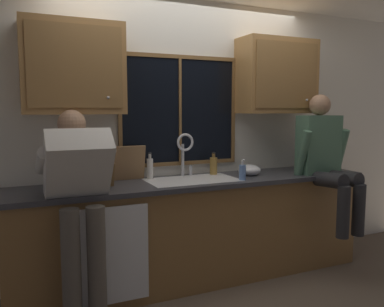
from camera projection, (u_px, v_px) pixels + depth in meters
The scene contains 22 objects.
back_wall at pixel (182, 137), 3.78m from camera, with size 5.60×0.12×2.55m, color silver.
window_glass at pixel (180, 111), 3.67m from camera, with size 1.10×0.02×0.95m, color black.
window_frame_top at pixel (180, 57), 3.61m from camera, with size 1.17×0.02×0.04m, color brown.
window_frame_bottom at pixel (180, 163), 3.72m from camera, with size 1.17×0.02×0.04m, color brown.
window_frame_left at pixel (120, 111), 3.43m from camera, with size 0.04×0.02×0.95m, color brown.
window_frame_right at pixel (233, 111), 3.89m from camera, with size 0.04×0.02×0.95m, color brown.
window_mullion_center at pixel (180, 111), 3.66m from camera, with size 0.02×0.02×0.95m, color brown.
lower_cabinet_run at pixel (197, 232), 3.56m from camera, with size 3.20×0.58×0.88m, color olive.
countertop at pixel (198, 182), 3.49m from camera, with size 3.26×0.62×0.04m, color #38383D.
dishwasher_front at pixel (109, 256), 2.92m from camera, with size 0.60×0.02×0.74m, color white.
upper_cabinet_left at pixel (73, 68), 3.10m from camera, with size 0.78×0.36×0.72m.
upper_cabinet_right at pixel (277, 76), 3.88m from camera, with size 0.78×0.36×0.72m.
sink at pixel (192, 191), 3.49m from camera, with size 0.80×0.46×0.21m.
faucet at pixel (185, 149), 3.61m from camera, with size 0.18×0.09×0.40m.
person_standing at pixel (79, 193), 2.79m from camera, with size 0.53×0.70×1.54m.
person_sitting_on_counter at pixel (326, 156), 3.72m from camera, with size 0.54×0.60×1.26m.
knife_block at pixel (105, 173), 3.17m from camera, with size 0.12×0.18×0.32m.
cutting_board at pixel (128, 163), 3.45m from camera, with size 0.29×0.02×0.31m, color #997047.
mixing_bowl at pixel (249, 170), 3.72m from camera, with size 0.21×0.21×0.11m, color silver.
soap_dispenser at pixel (242, 172), 3.46m from camera, with size 0.06×0.07×0.19m.
bottle_green_glass at pixel (150, 168), 3.51m from camera, with size 0.06×0.06×0.24m.
bottle_tall_clear at pixel (213, 165), 3.75m from camera, with size 0.07×0.07×0.21m.
Camera 1 is at (-1.45, -3.43, 1.54)m, focal length 36.91 mm.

